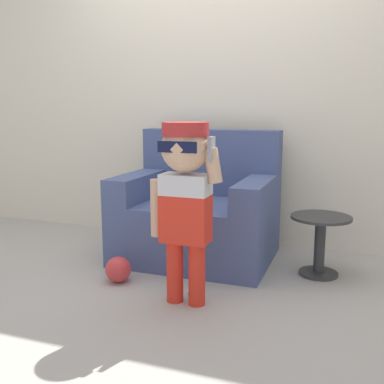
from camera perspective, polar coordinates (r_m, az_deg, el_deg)
ground_plane at (r=3.34m, az=-0.43°, el=-8.81°), size 10.00×10.00×0.00m
wall_back at (r=3.78m, az=3.12°, el=13.45°), size 10.00×0.05×2.60m
armchair at (r=3.38m, az=0.92°, el=-2.69°), size 1.10×0.86×0.95m
person_child at (r=2.47m, az=-0.88°, el=0.87°), size 0.42×0.32×1.03m
side_table at (r=3.13m, az=15.94°, el=-5.78°), size 0.40×0.40×0.41m
toy_ball at (r=2.98m, az=-9.36°, el=-9.68°), size 0.17×0.17×0.17m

